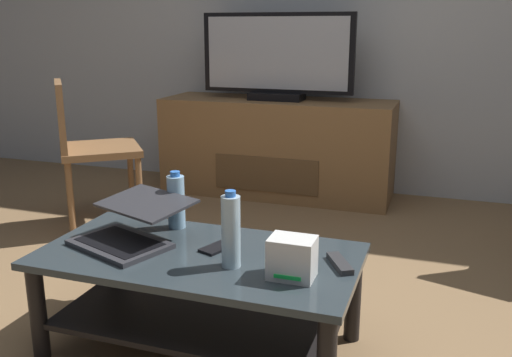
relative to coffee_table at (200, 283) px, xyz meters
The scene contains 11 objects.
ground_plane 0.28m from the coffee_table, 27.87° to the left, with size 7.68×7.68×0.00m, color olive.
coffee_table is the anchor object (origin of this frame).
media_cabinet 2.06m from the coffee_table, 98.96° to the left, with size 1.61×0.53×0.67m.
television 2.15m from the coffee_table, 99.06° to the left, with size 1.05×0.20×0.58m.
side_chair 1.55m from the coffee_table, 139.46° to the left, with size 0.62×0.62×0.87m.
laptop 0.33m from the coffee_table, behind, with size 0.45×0.47×0.15m.
router_box 0.42m from the coffee_table, 13.50° to the right, with size 0.15×0.11×0.13m.
water_bottle_near 0.30m from the coffee_table, 24.73° to the right, with size 0.06×0.06×0.26m.
water_bottle_far 0.37m from the coffee_table, 132.07° to the left, with size 0.07×0.07×0.23m.
cell_phone 0.15m from the coffee_table, 49.06° to the left, with size 0.07×0.14×0.01m, color black.
tv_remote 0.52m from the coffee_table, ahead, with size 0.04×0.16×0.02m, color #2D2D30.
Camera 1 is at (0.72, -1.72, 1.16)m, focal length 39.14 mm.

